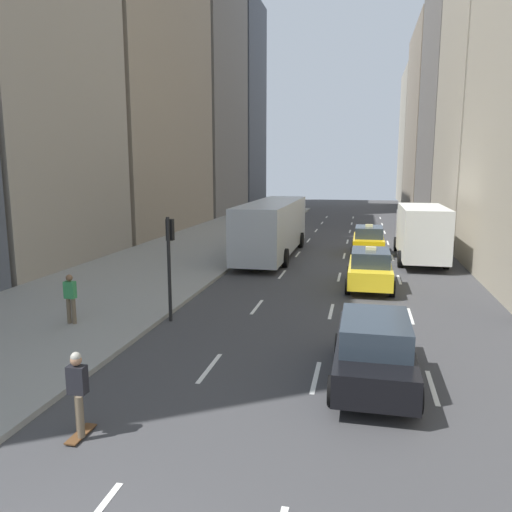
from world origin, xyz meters
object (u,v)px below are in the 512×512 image
taxi_lead (370,269)px  sedan_black_near (374,349)px  traffic_light_pole (170,252)px  box_truck (420,231)px  city_bus (273,226)px  skateboarder (78,390)px  pedestrian_mid_block (70,296)px  taxi_second (369,240)px

taxi_lead → sedan_black_near: taxi_lead is taller
traffic_light_pole → taxi_lead: bearing=42.7°
sedan_black_near → taxi_lead: bearing=90.0°
sedan_black_near → box_truck: (2.80, 17.30, 0.84)m
city_bus → skateboarder: bearing=-90.1°
sedan_black_near → city_bus: bearing=108.2°
box_truck → pedestrian_mid_block: 19.52m
sedan_black_near → skateboarder: bearing=-146.2°
taxi_second → city_bus: 5.95m
city_bus → pedestrian_mid_block: size_ratio=7.04×
pedestrian_mid_block → traffic_light_pole: traffic_light_pole is taller
taxi_lead → pedestrian_mid_block: (-9.65, -7.71, 0.19)m
city_bus → taxi_lead: bearing=-51.7°
box_truck → taxi_lead: bearing=-111.0°
skateboarder → taxi_second: bearing=76.0°
taxi_lead → sedan_black_near: bearing=-90.0°
city_bus → pedestrian_mid_block: city_bus is taller
taxi_lead → city_bus: (-5.61, 7.12, 0.91)m
city_bus → traffic_light_pole: traffic_light_pole is taller
skateboarder → traffic_light_pole: size_ratio=0.48×
box_truck → traffic_light_pole: bearing=-125.2°
city_bus → pedestrian_mid_block: bearing=-105.2°
city_bus → skateboarder: 20.91m
taxi_lead → sedan_black_near: size_ratio=0.93×
taxi_second → box_truck: size_ratio=0.52×
traffic_light_pole → box_truck: bearing=54.8°
city_bus → skateboarder: city_bus is taller
taxi_lead → taxi_second: bearing=90.0°
skateboarder → traffic_light_pole: (-1.09, 7.55, 1.45)m
pedestrian_mid_block → taxi_second: bearing=59.8°
skateboarder → traffic_light_pole: traffic_light_pole is taller
taxi_lead → skateboarder: taxi_lead is taller
sedan_black_near → box_truck: box_truck is taller
city_bus → traffic_light_pole: (-1.14, -13.34, 0.62)m
traffic_light_pole → city_bus: bearing=85.1°
taxi_lead → pedestrian_mid_block: taxi_lead is taller
taxi_lead → sedan_black_near: (0.00, -9.99, -0.01)m
taxi_lead → box_truck: bearing=69.0°
taxi_second → box_truck: bearing=-29.3°
taxi_second → box_truck: (2.80, -1.57, 0.83)m
taxi_lead → traffic_light_pole: bearing=-137.3°
box_truck → skateboarder: (-8.46, -21.09, -0.75)m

